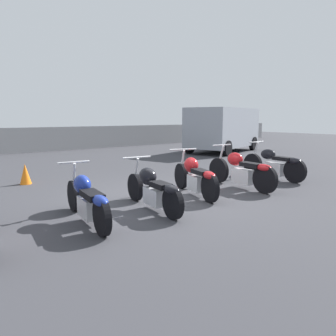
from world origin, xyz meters
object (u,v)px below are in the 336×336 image
object	(u,v)px
motorcycle_slot_2	(153,189)
motorcycle_slot_3	(195,176)
traffic_cone_near	(25,174)
motorcycle_slot_1	(87,199)
parked_van	(223,128)
motorcycle_slot_5	(274,164)
motorcycle_slot_4	(242,170)

from	to	relation	value
motorcycle_slot_2	motorcycle_slot_3	bearing A→B (deg)	21.52
motorcycle_slot_3	traffic_cone_near	xyz separation A→B (m)	(-2.51, 3.71, -0.16)
motorcycle_slot_2	motorcycle_slot_3	size ratio (longest dim) A/B	1.03
motorcycle_slot_1	traffic_cone_near	distance (m)	3.96
motorcycle_slot_2	parked_van	size ratio (longest dim) A/B	0.42
traffic_cone_near	parked_van	bearing A→B (deg)	11.52
motorcycle_slot_3	motorcycle_slot_5	distance (m)	3.04
motorcycle_slot_2	parked_van	distance (m)	10.98
motorcycle_slot_5	parked_van	world-z (taller)	parked_van
motorcycle_slot_1	motorcycle_slot_5	xyz separation A→B (m)	(5.76, 0.19, 0.03)
motorcycle_slot_1	motorcycle_slot_3	size ratio (longest dim) A/B	1.05
motorcycle_slot_3	traffic_cone_near	distance (m)	4.49
motorcycle_slot_5	traffic_cone_near	distance (m)	6.71
traffic_cone_near	motorcycle_slot_1	bearing A→B (deg)	-92.95
motorcycle_slot_3	motorcycle_slot_4	world-z (taller)	motorcycle_slot_4
motorcycle_slot_2	traffic_cone_near	xyz separation A→B (m)	(-1.10, 4.02, -0.14)
traffic_cone_near	motorcycle_slot_5	bearing A→B (deg)	-34.07
motorcycle_slot_1	motorcycle_slot_4	xyz separation A→B (m)	(4.13, 0.06, 0.04)
motorcycle_slot_2	parked_van	bearing A→B (deg)	42.92
motorcycle_slot_2	motorcycle_slot_5	bearing A→B (deg)	12.44
motorcycle_slot_5	motorcycle_slot_1	bearing A→B (deg)	-172.11
motorcycle_slot_2	parked_van	xyz separation A→B (m)	(9.10, 6.10, 0.80)
motorcycle_slot_2	motorcycle_slot_4	xyz separation A→B (m)	(2.82, 0.13, 0.04)
motorcycle_slot_4	traffic_cone_near	world-z (taller)	motorcycle_slot_4
motorcycle_slot_1	traffic_cone_near	size ratio (longest dim) A/B	3.92
motorcycle_slot_4	parked_van	world-z (taller)	parked_van
motorcycle_slot_1	motorcycle_slot_2	world-z (taller)	motorcycle_slot_1
motorcycle_slot_3	motorcycle_slot_2	bearing A→B (deg)	-149.28
motorcycle_slot_5	parked_van	distance (m)	7.50
motorcycle_slot_2	motorcycle_slot_4	bearing A→B (deg)	11.69
motorcycle_slot_3	motorcycle_slot_5	size ratio (longest dim) A/B	0.94
motorcycle_slot_1	parked_van	distance (m)	12.05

